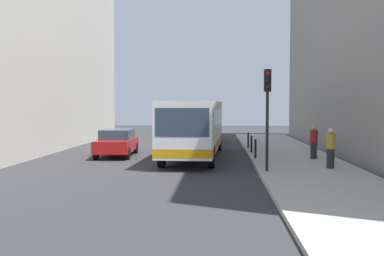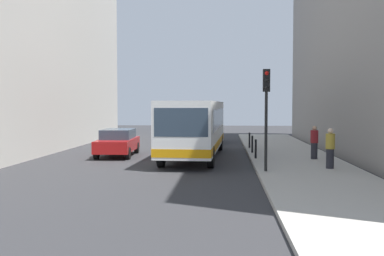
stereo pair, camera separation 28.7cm
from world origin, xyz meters
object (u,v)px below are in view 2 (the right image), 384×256
object	(u,v)px
pedestrian_near_signal	(330,148)
car_behind_bus	(208,132)
bus	(195,125)
bollard_near	(256,149)
bollard_mid	(252,144)
traffic_light	(266,100)
car_beside_bus	(118,142)
bollard_far	(250,140)
pedestrian_mid_sidewalk	(314,143)

from	to	relation	value
pedestrian_near_signal	car_behind_bus	bearing A→B (deg)	173.18
bus	bollard_near	xyz separation A→B (m)	(3.12, -1.53, -1.10)
bollard_mid	bollard_near	bearing A→B (deg)	-90.00
car_behind_bus	bollard_near	size ratio (longest dim) A/B	4.67
traffic_light	car_beside_bus	bearing A→B (deg)	140.73
bus	bollard_mid	size ratio (longest dim) A/B	11.71
bus	car_behind_bus	world-z (taller)	bus
car_behind_bus	pedestrian_near_signal	world-z (taller)	pedestrian_near_signal
bus	bollard_far	world-z (taller)	bus
car_beside_bus	bollard_mid	distance (m)	7.49
bus	bollard_far	distance (m)	5.19
car_beside_bus	pedestrian_mid_sidewalk	size ratio (longest dim) A/B	2.73
car_behind_bus	pedestrian_near_signal	distance (m)	15.75
traffic_light	bollard_mid	xyz separation A→B (m)	(-0.10, 7.12, -2.38)
traffic_light	bollard_far	distance (m)	10.16
car_behind_bus	traffic_light	size ratio (longest dim) A/B	1.08
car_behind_bus	pedestrian_near_signal	bearing A→B (deg)	109.88
bollard_near	pedestrian_near_signal	size ratio (longest dim) A/B	0.56
pedestrian_mid_sidewalk	bus	bearing A→B (deg)	146.78
bollard_far	pedestrian_mid_sidewalk	bearing A→B (deg)	-62.74
bollard_far	bollard_mid	bearing A→B (deg)	-90.00
bollard_mid	bollard_far	size ratio (longest dim) A/B	1.00
traffic_light	bollard_far	xyz separation A→B (m)	(-0.10, 9.88, -2.38)
bus	car_behind_bus	distance (m)	9.85
car_behind_bus	bollard_far	xyz separation A→B (m)	(2.77, -5.80, -0.16)
bollard_near	bollard_far	size ratio (longest dim) A/B	1.00
car_beside_bus	car_behind_bus	size ratio (longest dim) A/B	1.01
bollard_mid	pedestrian_mid_sidewalk	distance (m)	4.02
car_behind_bus	bollard_mid	bearing A→B (deg)	106.84
car_beside_bus	pedestrian_near_signal	bearing A→B (deg)	150.81
traffic_light	bollard_near	size ratio (longest dim) A/B	4.32
pedestrian_near_signal	traffic_light	bearing A→B (deg)	-98.47
car_behind_bus	bollard_mid	world-z (taller)	car_behind_bus
car_beside_bus	bollard_far	size ratio (longest dim) A/B	4.71
traffic_light	bollard_far	size ratio (longest dim) A/B	4.32
bus	pedestrian_near_signal	world-z (taller)	bus
car_behind_bus	bollard_mid	distance (m)	9.00
traffic_light	pedestrian_mid_sidewalk	distance (m)	5.52
traffic_light	bollard_near	distance (m)	4.96
car_beside_bus	car_behind_bus	xyz separation A→B (m)	(4.65, 9.53, 0.00)
car_behind_bus	pedestrian_near_signal	size ratio (longest dim) A/B	2.61
bollard_near	bollard_far	distance (m)	5.52
car_behind_bus	pedestrian_near_signal	xyz separation A→B (m)	(5.63, -14.71, 0.21)
traffic_light	pedestrian_near_signal	world-z (taller)	traffic_light
bus	bollard_mid	world-z (taller)	bus
bus	pedestrian_near_signal	bearing A→B (deg)	143.15
car_behind_bus	pedestrian_mid_sidewalk	bearing A→B (deg)	115.30
pedestrian_near_signal	bollard_mid	bearing A→B (deg)	177.21
bollard_far	bus	bearing A→B (deg)	-127.98
bollard_near	pedestrian_mid_sidewalk	xyz separation A→B (m)	(2.87, -0.04, 0.34)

